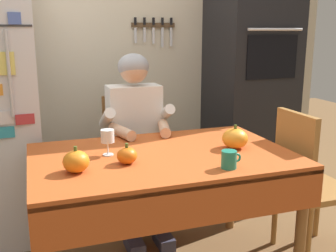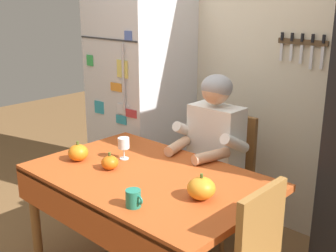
% 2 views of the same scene
% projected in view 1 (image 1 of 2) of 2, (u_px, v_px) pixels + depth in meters
% --- Properties ---
extents(back_wall_assembly, '(3.70, 0.13, 2.60)m').
position_uv_depth(back_wall_assembly, '(120.00, 42.00, 3.21)').
color(back_wall_assembly, beige).
rests_on(back_wall_assembly, ground).
extents(wall_oven, '(0.60, 0.64, 2.10)m').
position_uv_depth(wall_oven, '(250.00, 73.00, 3.26)').
color(wall_oven, black).
rests_on(wall_oven, ground).
extents(dining_table, '(1.40, 0.90, 0.74)m').
position_uv_depth(dining_table, '(164.00, 170.00, 2.18)').
color(dining_table, brown).
rests_on(dining_table, ground).
extents(chair_behind_person, '(0.40, 0.40, 0.93)m').
position_uv_depth(chair_behind_person, '(131.00, 153.00, 2.94)').
color(chair_behind_person, brown).
rests_on(chair_behind_person, ground).
extents(seated_person, '(0.47, 0.55, 1.25)m').
position_uv_depth(seated_person, '(137.00, 130.00, 2.71)').
color(seated_person, '#38384C').
rests_on(seated_person, ground).
extents(chair_right_side, '(0.40, 0.40, 0.93)m').
position_uv_depth(chair_right_side, '(307.00, 179.00, 2.44)').
color(chair_right_side, '#9E6B33').
rests_on(chair_right_side, ground).
extents(coffee_mug, '(0.10, 0.08, 0.09)m').
position_uv_depth(coffee_mug, '(229.00, 159.00, 1.94)').
color(coffee_mug, '#237F66').
rests_on(coffee_mug, dining_table).
extents(wine_glass, '(0.07, 0.07, 0.14)m').
position_uv_depth(wine_glass, '(108.00, 137.00, 2.13)').
color(wine_glass, white).
rests_on(wine_glass, dining_table).
extents(pumpkin_large, '(0.15, 0.15, 0.14)m').
position_uv_depth(pumpkin_large, '(235.00, 138.00, 2.27)').
color(pumpkin_large, orange).
rests_on(pumpkin_large, dining_table).
extents(pumpkin_medium, '(0.13, 0.13, 0.13)m').
position_uv_depth(pumpkin_medium, '(76.00, 161.00, 1.88)').
color(pumpkin_medium, orange).
rests_on(pumpkin_medium, dining_table).
extents(pumpkin_small, '(0.10, 0.10, 0.11)m').
position_uv_depth(pumpkin_small, '(127.00, 155.00, 2.01)').
color(pumpkin_small, orange).
rests_on(pumpkin_small, dining_table).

